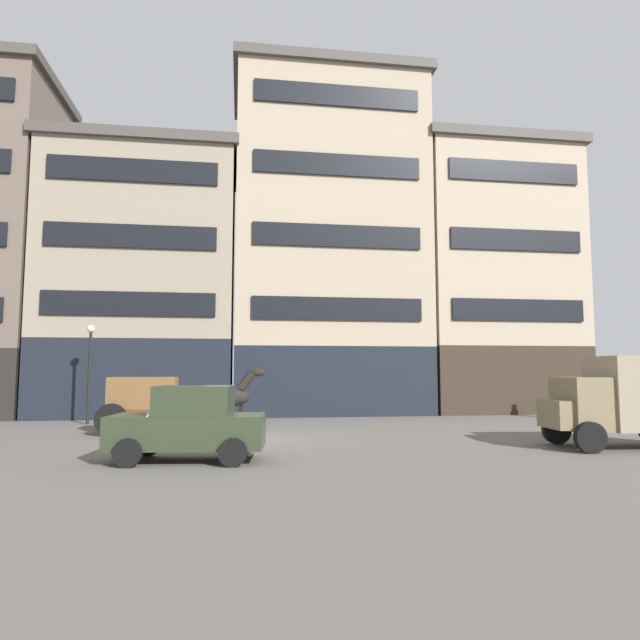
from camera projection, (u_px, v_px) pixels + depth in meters
ground_plane at (244, 439)px, 17.70m from camera, size 120.00×120.00×0.00m
building_center_left at (144, 282)px, 28.71m from camera, size 9.69×7.49×13.63m
building_center_right at (327, 245)px, 30.32m from camera, size 10.40×7.49×18.25m
building_far_right at (486, 279)px, 31.50m from camera, size 8.90×7.49×14.83m
cargo_wagon at (144, 401)px, 19.34m from camera, size 2.91×1.53×1.98m
draft_horse at (229, 397)px, 19.78m from camera, size 2.34×0.62×2.30m
delivery_truck_near at (627, 398)px, 15.80m from camera, size 4.49×2.48×2.62m
sedan_dark at (190, 423)px, 13.45m from camera, size 3.85×2.19×1.83m
pedestrian_officer at (553, 397)px, 25.83m from camera, size 0.47×0.47×1.79m
streetlamp_curbside at (90, 359)px, 22.88m from camera, size 0.32×0.32×4.12m
fire_hydrant_curbside at (217, 412)px, 23.84m from camera, size 0.24×0.24×0.83m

